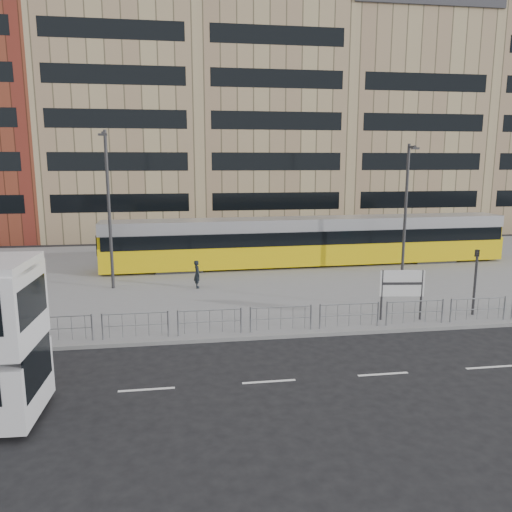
{
  "coord_description": "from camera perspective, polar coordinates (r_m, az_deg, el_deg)",
  "views": [
    {
      "loc": [
        -4.72,
        -19.3,
        7.23
      ],
      "look_at": [
        -0.94,
        6.0,
        2.36
      ],
      "focal_mm": 35.0,
      "sensor_mm": 36.0,
      "label": 1
    }
  ],
  "objects": [
    {
      "name": "ground",
      "position": [
        21.15,
        5.0,
        -9.25
      ],
      "size": [
        120.0,
        120.0,
        0.0
      ],
      "primitive_type": "plane",
      "color": "black",
      "rests_on": "ground"
    },
    {
      "name": "plaza",
      "position": [
        32.46,
        0.08,
        -1.95
      ],
      "size": [
        64.0,
        24.0,
        0.15
      ],
      "primitive_type": "cube",
      "color": "gray",
      "rests_on": "ground"
    },
    {
      "name": "kerb",
      "position": [
        21.17,
        4.97,
        -9.01
      ],
      "size": [
        64.0,
        0.25,
        0.17
      ],
      "primitive_type": "cube",
      "color": "gray",
      "rests_on": "ground"
    },
    {
      "name": "building_row",
      "position": [
        54.24,
        -1.9,
        16.79
      ],
      "size": [
        70.4,
        18.4,
        31.2
      ],
      "color": "brown",
      "rests_on": "ground"
    },
    {
      "name": "pedestrian_barrier",
      "position": [
        21.83,
        9.87,
        -6.01
      ],
      "size": [
        32.07,
        0.07,
        1.1
      ],
      "color": "gray",
      "rests_on": "plaza"
    },
    {
      "name": "road_markings",
      "position": [
        17.87,
        11.27,
        -13.29
      ],
      "size": [
        62.0,
        0.12,
        0.01
      ],
      "primitive_type": "cube",
      "color": "white",
      "rests_on": "ground"
    },
    {
      "name": "tram",
      "position": [
        34.55,
        6.15,
        1.68
      ],
      "size": [
        27.96,
        3.62,
        3.29
      ],
      "rotation": [
        0.0,
        0.0,
        0.03
      ],
      "color": "yellow",
      "rests_on": "plaza"
    },
    {
      "name": "station_sign",
      "position": [
        23.35,
        16.35,
        -3.27
      ],
      "size": [
        1.99,
        0.34,
        2.29
      ],
      "rotation": [
        0.0,
        0.0,
        -0.13
      ],
      "color": "#2D2D30",
      "rests_on": "plaza"
    },
    {
      "name": "pedestrian",
      "position": [
        28.41,
        -6.73,
        -2.08
      ],
      "size": [
        0.43,
        0.61,
        1.58
      ],
      "primitive_type": "imported",
      "rotation": [
        0.0,
        0.0,
        1.66
      ],
      "color": "black",
      "rests_on": "plaza"
    },
    {
      "name": "traffic_light_west",
      "position": [
        21.73,
        -23.84,
        -3.75
      ],
      "size": [
        0.23,
        0.25,
        3.1
      ],
      "rotation": [
        0.0,
        0.0,
        0.42
      ],
      "color": "#2D2D30",
      "rests_on": "plaza"
    },
    {
      "name": "traffic_light_east",
      "position": [
        25.18,
        23.82,
        -1.85
      ],
      "size": [
        0.23,
        0.25,
        3.1
      ],
      "rotation": [
        0.0,
        0.0,
        0.38
      ],
      "color": "#2D2D30",
      "rests_on": "plaza"
    },
    {
      "name": "lamp_post_west",
      "position": [
        28.67,
        -16.49,
        5.68
      ],
      "size": [
        0.45,
        1.04,
        8.74
      ],
      "color": "#2D2D30",
      "rests_on": "plaza"
    },
    {
      "name": "lamp_post_east",
      "position": [
        32.41,
        16.79,
        5.65
      ],
      "size": [
        0.45,
        1.04,
        8.13
      ],
      "color": "#2D2D30",
      "rests_on": "plaza"
    }
  ]
}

